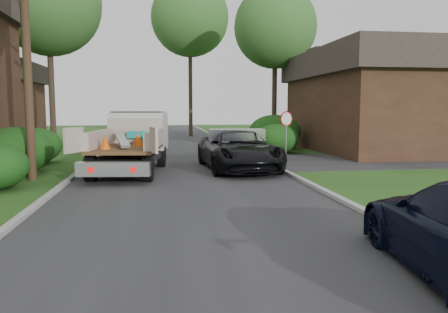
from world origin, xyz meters
TOP-DOWN VIEW (x-y plane):
  - ground at (0.00, 0.00)m, footprint 120.00×120.00m
  - road at (0.00, 10.00)m, footprint 8.00×90.00m
  - side_street at (12.00, 9.00)m, footprint 16.00×7.00m
  - curb_left at (-4.10, 10.00)m, footprint 0.20×90.00m
  - curb_right at (4.10, 10.00)m, footprint 0.20×90.00m
  - stop_sign at (5.20, 9.00)m, footprint 0.71×0.32m
  - utility_pole at (-5.48, 4.98)m, footprint 2.42×1.25m
  - house_right at (13.00, 14.00)m, footprint 9.72×12.96m
  - hedge_left_b at (-6.50, 6.50)m, footprint 2.86×2.86m
  - hedge_left_c at (-6.80, 10.00)m, footprint 2.60×2.60m
  - hedge_right_a at (5.80, 13.00)m, footprint 2.60×2.60m
  - hedge_right_b at (6.50, 16.00)m, footprint 3.38×3.38m
  - tree_left_far at (-7.50, 17.00)m, footprint 6.40×6.40m
  - tree_right_far at (7.50, 20.00)m, footprint 6.00×6.00m
  - tree_center_far at (2.00, 30.00)m, footprint 7.20×7.20m
  - flatbed_truck at (-1.93, 7.19)m, footprint 3.47×6.78m
  - black_pickup at (2.40, 6.53)m, footprint 3.08×6.17m

SIDE VIEW (x-z plane):
  - ground at x=0.00m, z-range 0.00..0.00m
  - road at x=0.00m, z-range -0.01..0.01m
  - side_street at x=12.00m, z-range 0.00..0.02m
  - curb_left at x=-4.10m, z-range 0.00..0.12m
  - curb_right at x=4.10m, z-range 0.00..0.12m
  - black_pickup at x=2.40m, z-range 0.00..1.68m
  - hedge_left_c at x=-6.80m, z-range 0.00..1.70m
  - hedge_right_a at x=5.80m, z-range 0.00..1.70m
  - hedge_left_b at x=-6.50m, z-range 0.00..1.87m
  - hedge_right_b at x=6.50m, z-range 0.00..2.21m
  - flatbed_truck at x=-1.93m, z-range 0.11..2.58m
  - stop_sign at x=5.20m, z-range 0.54..3.02m
  - house_right at x=13.00m, z-range 0.06..6.26m
  - utility_pole at x=-5.48m, z-range 0.17..10.17m
  - tree_right_far at x=7.50m, z-range 2.73..14.23m
  - tree_left_far at x=-7.50m, z-range 2.88..15.08m
  - tree_center_far at x=2.00m, z-range 3.68..18.28m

